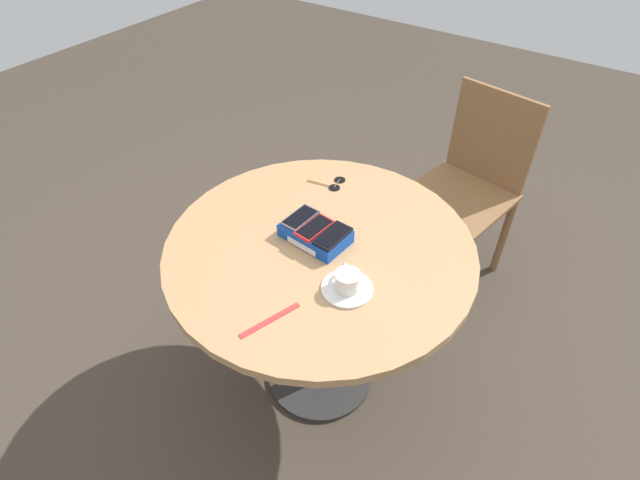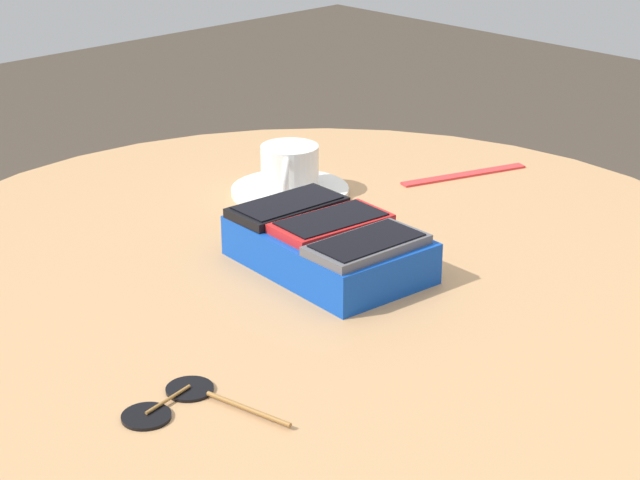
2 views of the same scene
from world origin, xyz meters
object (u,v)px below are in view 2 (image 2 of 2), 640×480
at_px(round_table, 320,351).
at_px(phone_red, 331,223).
at_px(saucer, 290,191).
at_px(phone_gray, 367,245).
at_px(sunglasses, 177,403).
at_px(coffee_cup, 290,167).
at_px(phone_box, 328,249).
at_px(phone_black, 288,207).
at_px(lanyard_strap, 464,175).

distance_m(round_table, phone_red, 0.17).
bearing_deg(phone_red, saucer, -31.48).
xyz_separation_m(phone_gray, sunglasses, (-0.05, 0.28, -0.05)).
height_order(phone_gray, coffee_cup, coffee_cup).
distance_m(phone_box, phone_gray, 0.07).
distance_m(phone_black, saucer, 0.19).
bearing_deg(phone_box, saucer, -32.42).
height_order(coffee_cup, sunglasses, coffee_cup).
relative_size(phone_black, lanyard_strap, 0.71).
distance_m(round_table, coffee_cup, 0.26).
distance_m(phone_black, lanyard_strap, 0.34).
height_order(coffee_cup, lanyard_strap, coffee_cup).
distance_m(phone_box, saucer, 0.24).
relative_size(phone_gray, sunglasses, 1.02).
height_order(lanyard_strap, sunglasses, sunglasses).
bearing_deg(phone_black, sunglasses, 122.11).
height_order(phone_black, lanyard_strap, phone_black).
bearing_deg(saucer, phone_gray, 152.79).
bearing_deg(phone_black, lanyard_strap, -86.38).
xyz_separation_m(phone_red, lanyard_strap, (0.09, -0.34, -0.05)).
height_order(phone_gray, saucer, phone_gray).
xyz_separation_m(phone_box, sunglasses, (-0.11, 0.29, -0.02)).
xyz_separation_m(round_table, sunglasses, (-0.14, 0.30, 0.12)).
relative_size(phone_red, saucer, 0.88).
xyz_separation_m(phone_box, lanyard_strap, (0.09, -0.34, -0.02)).
height_order(phone_gray, phone_red, same).
bearing_deg(phone_gray, phone_red, -12.34).
distance_m(phone_box, lanyard_strap, 0.36).
xyz_separation_m(phone_red, phone_black, (0.07, 0.00, 0.00)).
xyz_separation_m(phone_box, phone_black, (0.07, -0.00, 0.03)).
distance_m(phone_red, saucer, 0.24).
bearing_deg(phone_red, coffee_cup, -31.30).
bearing_deg(phone_red, lanyard_strap, -75.11).
distance_m(phone_box, coffee_cup, 0.24).
bearing_deg(phone_gray, lanyard_strap, -66.05).
bearing_deg(sunglasses, phone_red, -68.60).
xyz_separation_m(phone_black, saucer, (0.13, -0.12, -0.05)).
relative_size(round_table, phone_box, 4.48).
bearing_deg(phone_black, coffee_cup, -42.99).
bearing_deg(phone_gray, coffee_cup, -27.04).
bearing_deg(lanyard_strap, phone_black, 93.62).
bearing_deg(phone_box, sunglasses, 111.62).
relative_size(phone_black, saucer, 0.88).
relative_size(round_table, lanyard_strap, 5.29).
distance_m(lanyard_strap, sunglasses, 0.66).
bearing_deg(sunglasses, phone_black, -57.89).
relative_size(phone_box, sunglasses, 1.75).
xyz_separation_m(phone_box, phone_red, (0.00, -0.01, 0.03)).
xyz_separation_m(coffee_cup, sunglasses, (-0.31, 0.41, -0.04)).
height_order(round_table, phone_box, phone_box).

